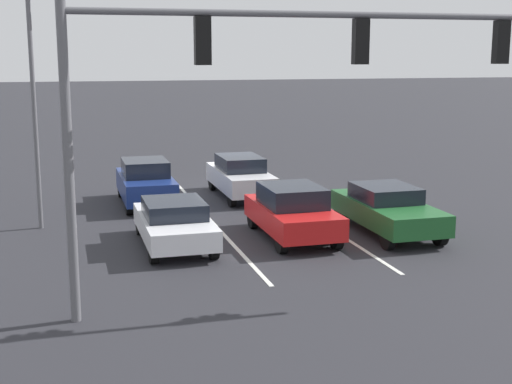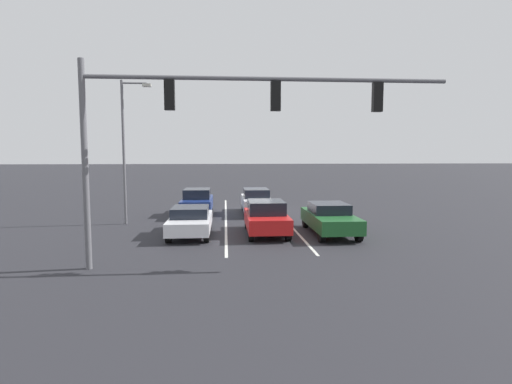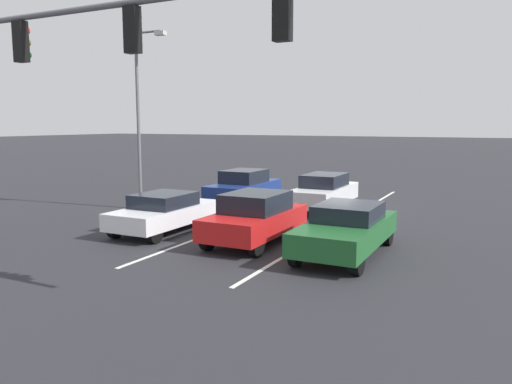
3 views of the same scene
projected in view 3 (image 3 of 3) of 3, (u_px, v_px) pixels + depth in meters
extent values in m
plane|color=#28282D|center=(328.00, 206.00, 22.36)|extent=(240.00, 240.00, 0.00)
cube|color=silver|center=(346.00, 220.00, 19.05)|extent=(0.12, 17.78, 0.01)
cube|color=silver|center=(267.00, 213.00, 20.55)|extent=(0.12, 17.78, 0.01)
cube|color=#1E5928|center=(346.00, 232.00, 13.94)|extent=(1.87, 4.61, 0.62)
cube|color=black|center=(349.00, 212.00, 14.04)|extent=(1.64, 1.98, 0.46)
cube|color=red|center=(387.00, 215.00, 15.63)|extent=(0.24, 0.06, 0.12)
cube|color=red|center=(347.00, 212.00, 16.21)|extent=(0.24, 0.06, 0.12)
cylinder|color=black|center=(357.00, 261.00, 12.11)|extent=(0.22, 0.69, 0.69)
cylinder|color=black|center=(296.00, 254.00, 12.83)|extent=(0.22, 0.69, 0.69)
cylinder|color=black|center=(388.00, 234.00, 15.13)|extent=(0.22, 0.69, 0.69)
cylinder|color=black|center=(337.00, 229.00, 15.85)|extent=(0.22, 0.69, 0.69)
cube|color=red|center=(255.00, 222.00, 15.43)|extent=(1.86, 4.13, 0.64)
cube|color=black|center=(256.00, 202.00, 15.39)|extent=(1.63, 2.06, 0.59)
cube|color=red|center=(299.00, 208.00, 16.91)|extent=(0.24, 0.06, 0.12)
cube|color=red|center=(265.00, 206.00, 17.49)|extent=(0.24, 0.06, 0.12)
cylinder|color=black|center=(256.00, 245.00, 13.80)|extent=(0.22, 0.66, 0.66)
cylinder|color=black|center=(208.00, 239.00, 14.52)|extent=(0.22, 0.66, 0.66)
cylinder|color=black|center=(297.00, 226.00, 16.43)|extent=(0.22, 0.66, 0.66)
cylinder|color=black|center=(254.00, 221.00, 17.14)|extent=(0.22, 0.66, 0.66)
cube|color=silver|center=(165.00, 214.00, 17.03)|extent=(1.84, 4.24, 0.56)
cube|color=black|center=(164.00, 200.00, 16.94)|extent=(1.62, 1.96, 0.46)
cube|color=red|center=(213.00, 203.00, 18.57)|extent=(0.24, 0.06, 0.12)
cube|color=red|center=(184.00, 201.00, 19.14)|extent=(0.24, 0.06, 0.12)
cylinder|color=black|center=(155.00, 234.00, 15.33)|extent=(0.22, 0.60, 0.60)
cylinder|color=black|center=(115.00, 229.00, 16.04)|extent=(0.22, 0.60, 0.60)
cylinder|color=black|center=(209.00, 217.00, 18.11)|extent=(0.22, 0.60, 0.60)
cylinder|color=black|center=(173.00, 213.00, 18.81)|extent=(0.22, 0.60, 0.60)
cube|color=navy|center=(244.00, 191.00, 22.30)|extent=(1.76, 4.26, 0.75)
cube|color=black|center=(244.00, 176.00, 22.25)|extent=(1.55, 2.00, 0.56)
cube|color=red|center=(276.00, 183.00, 23.85)|extent=(0.24, 0.06, 0.12)
cube|color=red|center=(253.00, 181.00, 24.40)|extent=(0.24, 0.06, 0.12)
cylinder|color=black|center=(242.00, 205.00, 20.63)|extent=(0.22, 0.61, 0.61)
cylinder|color=black|center=(211.00, 203.00, 21.30)|extent=(0.22, 0.61, 0.61)
cylinder|color=black|center=(274.00, 196.00, 23.41)|extent=(0.22, 0.61, 0.61)
cylinder|color=black|center=(246.00, 194.00, 24.08)|extent=(0.22, 0.61, 0.61)
cube|color=silver|center=(324.00, 195.00, 21.06)|extent=(1.71, 4.51, 0.69)
cube|color=black|center=(325.00, 180.00, 21.01)|extent=(1.50, 2.18, 0.53)
cube|color=red|center=(352.00, 186.00, 22.73)|extent=(0.24, 0.06, 0.12)
cube|color=red|center=(327.00, 184.00, 23.26)|extent=(0.24, 0.06, 0.12)
cylinder|color=black|center=(327.00, 210.00, 19.32)|extent=(0.22, 0.69, 0.69)
cylinder|color=black|center=(293.00, 207.00, 19.96)|extent=(0.22, 0.69, 0.69)
cylinder|color=black|center=(351.00, 199.00, 22.26)|extent=(0.22, 0.69, 0.69)
cylinder|color=black|center=(321.00, 196.00, 22.90)|extent=(0.22, 0.69, 0.69)
cylinder|color=slate|center=(124.00, 3.00, 10.33)|extent=(11.78, 0.14, 0.14)
cube|color=black|center=(283.00, 14.00, 8.80)|extent=(0.32, 0.22, 0.95)
sphere|color=#4C420C|center=(286.00, 15.00, 8.94)|extent=(0.20, 0.20, 0.20)
sphere|color=#0A3814|center=(286.00, 32.00, 8.98)|extent=(0.20, 0.20, 0.20)
cube|color=black|center=(132.00, 30.00, 10.31)|extent=(0.32, 0.22, 0.95)
sphere|color=red|center=(137.00, 17.00, 10.42)|extent=(0.20, 0.20, 0.20)
sphere|color=#4C420C|center=(138.00, 31.00, 10.45)|extent=(0.20, 0.20, 0.20)
sphere|color=#0A3814|center=(138.00, 45.00, 10.49)|extent=(0.20, 0.20, 0.20)
cube|color=black|center=(21.00, 42.00, 11.83)|extent=(0.32, 0.22, 0.95)
sphere|color=red|center=(26.00, 31.00, 11.93)|extent=(0.20, 0.20, 0.20)
sphere|color=#4C420C|center=(27.00, 43.00, 11.97)|extent=(0.20, 0.20, 0.20)
sphere|color=#0A3814|center=(27.00, 55.00, 12.01)|extent=(0.20, 0.20, 0.20)
cylinder|color=slate|center=(138.00, 121.00, 21.07)|extent=(0.14, 0.14, 7.51)
cylinder|color=slate|center=(148.00, 32.00, 20.29)|extent=(1.27, 0.09, 0.09)
cube|color=beige|center=(160.00, 33.00, 20.02)|extent=(0.44, 0.24, 0.16)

